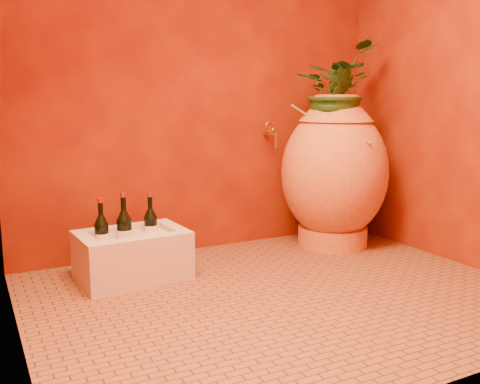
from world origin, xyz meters
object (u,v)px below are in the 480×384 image
stone_basin (132,256)px  wine_bottle_b (151,228)px  amphora (334,172)px  wine_bottle_c (124,233)px  wall_tap (271,133)px  wine_bottle_a (102,236)px

stone_basin → wine_bottle_b: wine_bottle_b is taller
amphora → wine_bottle_c: bearing=-177.8°
amphora → wine_bottle_c: (-1.46, -0.06, -0.23)m
wine_bottle_c → wall_tap: (1.11, 0.32, 0.49)m
wine_bottle_b → wall_tap: bearing=14.1°
wine_bottle_a → wall_tap: 1.36m
wine_bottle_b → wine_bottle_c: (-0.18, -0.08, 0.01)m
amphora → wine_bottle_c: amphora is taller
stone_basin → wine_bottle_a: bearing=176.2°
amphora → wine_bottle_c: 1.48m
wine_bottle_a → wine_bottle_c: bearing=-8.4°
wine_bottle_b → wall_tap: 1.09m
wine_bottle_c → wall_tap: wall_tap is taller
amphora → wine_bottle_c: size_ratio=2.93×
amphora → stone_basin: (-1.42, -0.05, -0.38)m
wine_bottle_b → wine_bottle_c: wine_bottle_c is taller
stone_basin → wall_tap: 1.28m
stone_basin → wine_bottle_b: bearing=28.8°
amphora → wine_bottle_b: 1.30m
amphora → wine_bottle_a: (-1.58, -0.04, -0.24)m
stone_basin → wall_tap: wall_tap is taller
amphora → stone_basin: bearing=-178.0°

